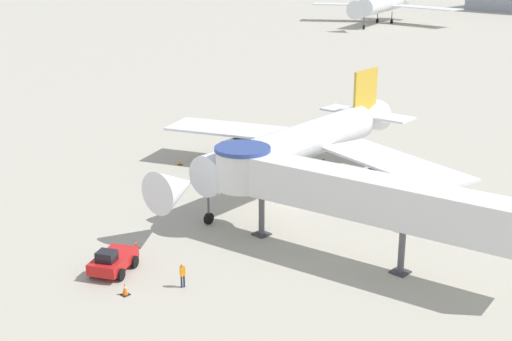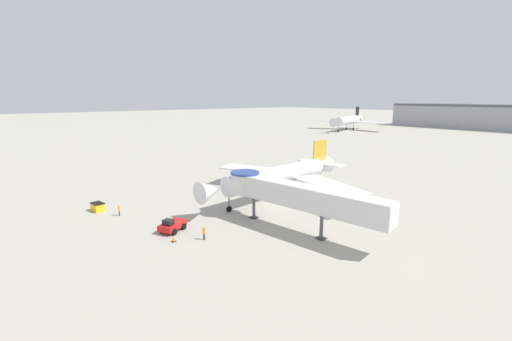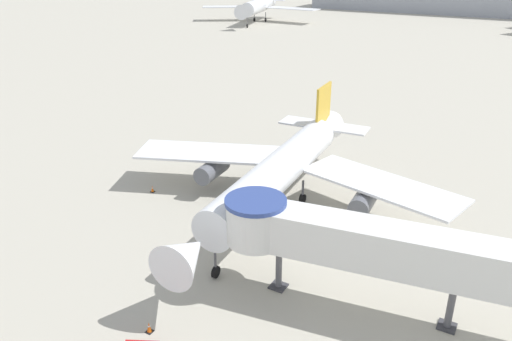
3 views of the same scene
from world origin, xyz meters
name	(u,v)px [view 2 (image 2 of 3)]	position (x,y,z in m)	size (l,w,h in m)	color
ground_plane	(276,202)	(0.00, 0.00, 0.00)	(800.00, 800.00, 0.00)	#A8A393
main_airplane	(281,176)	(-1.82, 2.79, 3.76)	(31.27, 30.40, 8.83)	silver
jet_bridge	(291,194)	(9.70, -6.41, 4.78)	(23.11, 6.52, 6.47)	silver
pushback_tug_red	(172,225)	(0.63, -18.59, 0.81)	(3.38, 4.11, 1.80)	red
service_container_yellow	(98,207)	(-13.89, -23.63, 0.63)	(2.33, 1.76, 1.26)	yellow
traffic_cone_apron_front	(174,239)	(3.75, -19.92, 0.39)	(0.50, 0.50, 0.82)	black
traffic_cone_near_nose	(188,219)	(-1.29, -15.25, 0.33)	(0.42, 0.42, 0.70)	black
traffic_cone_port_wing	(225,184)	(-14.01, -0.32, 0.31)	(0.40, 0.40, 0.66)	black
ground_crew_marshaller	(119,210)	(-9.69, -21.85, 0.93)	(0.33, 0.22, 1.61)	#1E2338
ground_crew_wing_walker	(204,232)	(5.54, -16.82, 0.95)	(0.29, 0.36, 1.64)	#1E2338
background_jet_black_tail	(348,120)	(-68.27, 114.10, 5.15)	(38.65, 36.07, 11.81)	silver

